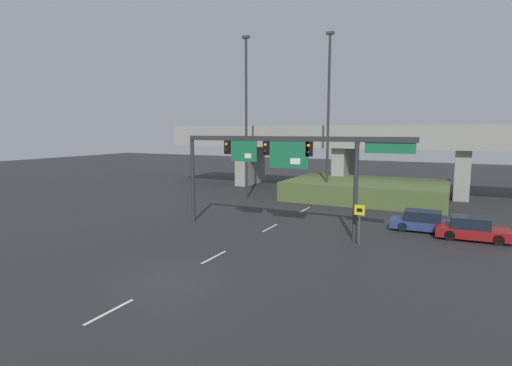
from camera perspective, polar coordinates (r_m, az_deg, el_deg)
name	(u,v)px	position (r m, az deg, el deg)	size (l,w,h in m)	color
ground_plane	(171,280)	(19.13, -12.11, -13.37)	(160.00, 160.00, 0.00)	#262628
lane_markings	(289,218)	(31.41, 4.78, -4.98)	(0.14, 38.86, 0.01)	silver
signal_gantry	(281,155)	(26.31, 3.60, 4.02)	(15.62, 0.44, 6.41)	#2D2D30
speed_limit_sign	(359,219)	(24.31, 14.56, -4.95)	(0.60, 0.11, 2.49)	#4C4C4C
highway_light_pole_near	(328,115)	(38.74, 10.29, 9.59)	(0.70, 0.36, 15.80)	#2D2D30
highway_light_pole_far	(246,115)	(39.50, -1.41, 9.63)	(0.70, 0.36, 15.75)	#2D2D30
overpass_bridge	(344,146)	(46.71, 12.50, 5.23)	(42.68, 7.11, 7.35)	gray
grass_embankment	(366,190)	(40.92, 15.44, -1.00)	(14.91, 9.82, 1.86)	#4C6033
parked_sedan_near_right	(424,222)	(29.43, 22.91, -5.12)	(4.47, 1.85, 1.38)	navy
parked_sedan_mid_right	(472,229)	(28.48, 28.43, -5.80)	(4.30, 2.03, 1.44)	maroon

